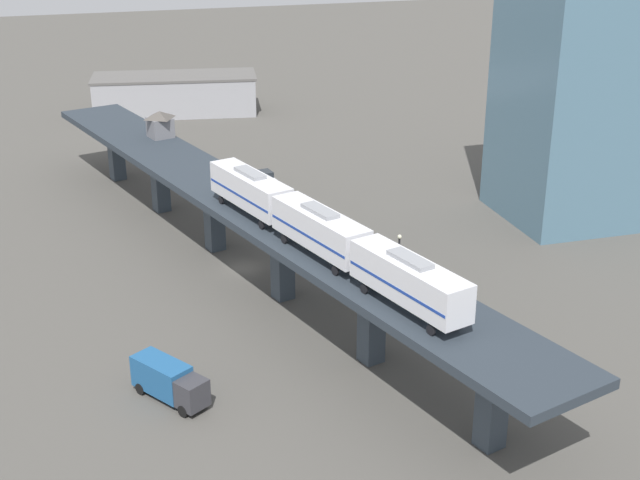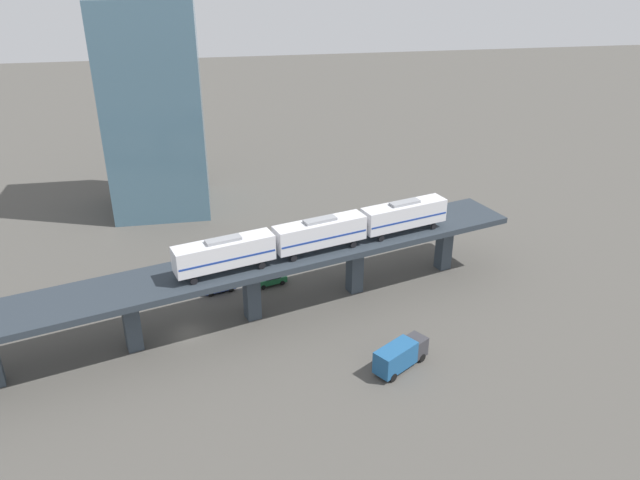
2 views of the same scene
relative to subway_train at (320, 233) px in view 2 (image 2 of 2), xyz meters
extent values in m
plane|color=#4C4944|center=(-3.69, 17.15, -10.74)|extent=(400.00, 400.00, 0.00)
cube|color=#283039|center=(-3.69, 17.15, -2.94)|extent=(34.53, 90.52, 0.80)
cube|color=#333D47|center=(7.39, -19.72, -7.04)|extent=(2.24, 2.24, 7.40)
cube|color=#333D47|center=(3.07, -5.36, -7.04)|extent=(2.24, 2.24, 7.40)
cube|color=#333D47|center=(-1.25, 9.01, -7.04)|extent=(2.24, 2.24, 7.40)
cube|color=#333D47|center=(-5.56, 23.37, -7.04)|extent=(2.24, 2.24, 7.40)
cube|color=silver|center=(3.63, -12.07, 0.00)|extent=(6.14, 12.30, 3.10)
cube|color=navy|center=(3.63, -12.07, -0.30)|extent=(6.11, 12.08, 0.24)
cube|color=gray|center=(3.63, -12.07, 1.73)|extent=(2.55, 4.43, 0.36)
cylinder|color=black|center=(3.70, -16.43, -2.12)|extent=(0.45, 0.87, 0.84)
cylinder|color=black|center=(5.98, -15.75, -2.12)|extent=(0.45, 0.87, 0.84)
cylinder|color=black|center=(1.28, -8.39, -2.12)|extent=(0.45, 0.87, 0.84)
cylinder|color=black|center=(3.56, -7.70, -2.12)|extent=(0.45, 0.87, 0.84)
cube|color=silver|center=(0.00, 0.00, 0.00)|extent=(6.14, 12.30, 3.10)
cube|color=navy|center=(0.00, 0.00, -0.30)|extent=(6.11, 12.08, 0.24)
cube|color=gray|center=(0.00, 0.00, 1.73)|extent=(2.55, 4.43, 0.36)
cylinder|color=black|center=(0.07, -4.36, -2.12)|extent=(0.45, 0.87, 0.84)
cylinder|color=black|center=(2.35, -3.68, -2.12)|extent=(0.45, 0.87, 0.84)
cylinder|color=black|center=(-2.35, 3.68, -2.12)|extent=(0.45, 0.87, 0.84)
cylinder|color=black|center=(-0.07, 4.36, -2.12)|extent=(0.45, 0.87, 0.84)
cube|color=silver|center=(-3.63, 12.07, 0.00)|extent=(6.14, 12.30, 3.10)
cube|color=navy|center=(-3.63, 12.07, -0.30)|extent=(6.11, 12.08, 0.24)
cube|color=gray|center=(-3.63, 12.07, 1.73)|extent=(2.55, 4.43, 0.36)
cylinder|color=black|center=(-3.56, 7.70, -2.12)|extent=(0.45, 0.87, 0.84)
cylinder|color=black|center=(-1.28, 8.39, -2.12)|extent=(0.45, 0.87, 0.84)
cylinder|color=black|center=(-5.98, 15.75, -2.12)|extent=(0.45, 0.87, 0.84)
cylinder|color=black|center=(-3.70, 16.43, -2.12)|extent=(0.45, 0.87, 0.84)
cube|color=#233D93|center=(6.10, 13.09, -10.01)|extent=(2.92, 4.72, 0.80)
cube|color=#1E2328|center=(6.14, 12.95, -9.23)|extent=(2.17, 2.56, 0.76)
cylinder|color=black|center=(5.66, 11.48, -10.41)|extent=(0.41, 0.70, 0.66)
cylinder|color=black|center=(7.31, 11.94, -10.41)|extent=(0.41, 0.70, 0.66)
cylinder|color=black|center=(4.89, 14.24, -10.41)|extent=(0.41, 0.70, 0.66)
cylinder|color=black|center=(6.54, 14.70, -10.41)|extent=(0.41, 0.70, 0.66)
cube|color=#1E6638|center=(6.78, 5.89, -10.01)|extent=(2.90, 4.72, 0.80)
cube|color=#1E2328|center=(6.82, 5.74, -9.23)|extent=(2.16, 2.55, 0.76)
cylinder|color=black|center=(6.33, 4.28, -10.41)|extent=(0.41, 0.70, 0.66)
cylinder|color=black|center=(7.98, 4.73, -10.41)|extent=(0.41, 0.70, 0.66)
cylinder|color=black|center=(5.58, 7.04, -10.41)|extent=(0.41, 0.70, 0.66)
cylinder|color=black|center=(7.23, 7.49, -10.41)|extent=(0.41, 0.70, 0.66)
cube|color=#333338|center=(-13.17, -8.93, -9.09)|extent=(2.94, 2.88, 2.30)
cube|color=#1E5184|center=(-15.16, -5.93, -8.89)|extent=(4.79, 5.60, 2.70)
cylinder|color=black|center=(-13.99, -9.47, -10.24)|extent=(0.84, 1.03, 1.00)
cylinder|color=black|center=(-12.34, -8.38, -10.24)|extent=(0.84, 1.03, 1.00)
cylinder|color=black|center=(-16.88, -5.20, -10.24)|extent=(0.84, 1.03, 1.00)
cylinder|color=black|center=(-15.15, -4.05, -10.24)|extent=(0.84, 1.03, 1.00)
cylinder|color=black|center=(9.75, 5.54, -7.49)|extent=(0.20, 0.20, 6.50)
sphere|color=beige|center=(9.75, 5.54, -4.02)|extent=(0.44, 0.44, 0.44)
cube|color=slate|center=(38.53, 21.83, 7.26)|extent=(16.00, 16.00, 36.00)
camera|label=1|loc=(-20.43, -69.69, 28.94)|focal=50.00mm
camera|label=2|loc=(-69.77, 12.24, 33.36)|focal=35.00mm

